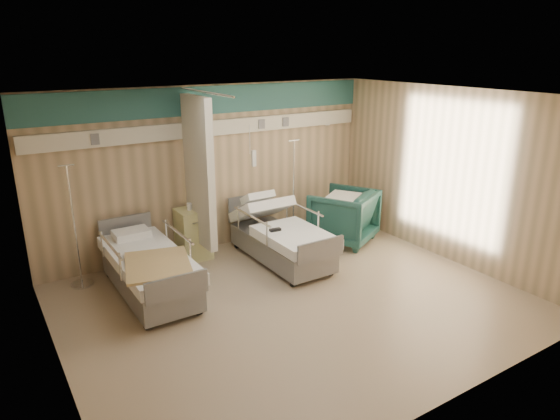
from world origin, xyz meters
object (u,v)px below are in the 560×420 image
at_px(iv_stand_left, 79,262).
at_px(visitor_armchair, 344,216).
at_px(bed_left, 150,274).
at_px(bed_right, 281,243).
at_px(iv_stand_right, 293,219).
at_px(bedside_cabinet, 193,234).

bearing_deg(iv_stand_left, visitor_armchair, -9.01).
height_order(bed_left, visitor_armchair, visitor_armchair).
relative_size(bed_right, bed_left, 1.00).
bearing_deg(iv_stand_left, iv_stand_right, -1.63).
bearing_deg(iv_stand_left, bedside_cabinet, 1.59).
xyz_separation_m(bedside_cabinet, visitor_armchair, (2.58, -0.75, 0.05)).
bearing_deg(visitor_armchair, bed_right, -21.26).
height_order(bedside_cabinet, visitor_armchair, visitor_armchair).
relative_size(bedside_cabinet, visitor_armchair, 0.81).
bearing_deg(visitor_armchair, iv_stand_left, -36.27).
xyz_separation_m(bed_left, iv_stand_left, (-0.77, 0.85, 0.06)).
height_order(visitor_armchair, iv_stand_left, iv_stand_left).
relative_size(iv_stand_right, iv_stand_left, 1.01).
relative_size(bed_left, visitor_armchair, 2.06).
xyz_separation_m(bed_right, bed_left, (-2.20, 0.00, 0.00)).
bearing_deg(iv_stand_right, bedside_cabinet, 175.27).
relative_size(bed_right, iv_stand_left, 1.18).
xyz_separation_m(bed_right, iv_stand_left, (-2.97, 0.85, 0.06)).
xyz_separation_m(bedside_cabinet, iv_stand_right, (1.89, -0.16, -0.05)).
xyz_separation_m(bed_left, iv_stand_right, (2.94, 0.74, 0.06)).
bearing_deg(bed_right, iv_stand_right, 45.21).
relative_size(visitor_armchair, iv_stand_left, 0.57).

